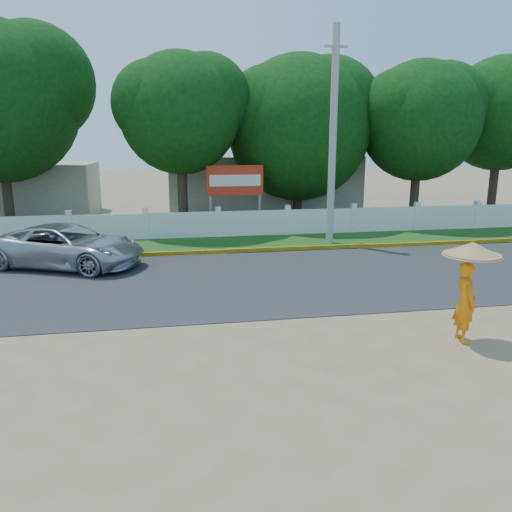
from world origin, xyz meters
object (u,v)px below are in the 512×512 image
(utility_pole, at_px, (333,138))
(monk_with_parasol, at_px, (468,277))
(vehicle, at_px, (67,246))
(billboard, at_px, (235,184))

(utility_pole, distance_m, monk_with_parasol, 10.35)
(vehicle, xyz_separation_m, billboard, (6.22, 5.31, 1.45))
(billboard, bearing_deg, vehicle, -139.51)
(vehicle, height_order, monk_with_parasol, monk_with_parasol)
(vehicle, distance_m, billboard, 8.30)
(utility_pole, xyz_separation_m, vehicle, (-9.58, -2.16, -3.40))
(utility_pole, distance_m, billboard, 5.00)
(monk_with_parasol, relative_size, billboard, 0.70)
(utility_pole, bearing_deg, vehicle, -167.30)
(utility_pole, height_order, billboard, utility_pole)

